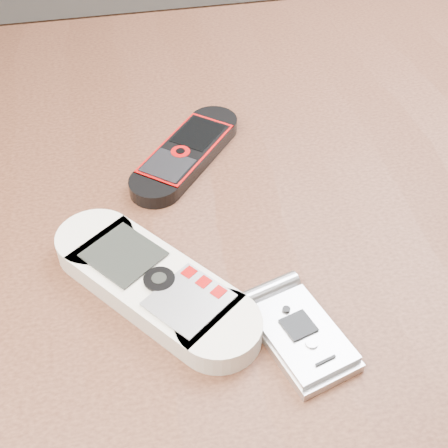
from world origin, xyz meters
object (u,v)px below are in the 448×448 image
(nokia_black_red, at_px, (186,153))
(motorola_razr, at_px, (300,334))
(table, at_px, (219,315))
(nokia_white, at_px, (153,283))

(nokia_black_red, xyz_separation_m, motorola_razr, (0.04, -0.21, -0.00))
(table, relative_size, nokia_black_red, 8.16)
(motorola_razr, bearing_deg, nokia_white, 129.49)
(table, distance_m, motorola_razr, 0.16)
(nokia_black_red, height_order, motorola_razr, same)
(table, bearing_deg, nokia_white, -138.85)
(motorola_razr, bearing_deg, nokia_black_red, 85.05)
(nokia_white, xyz_separation_m, nokia_black_red, (0.05, 0.15, -0.00))
(nokia_white, xyz_separation_m, motorola_razr, (0.09, -0.06, -0.00))
(table, relative_size, motorola_razr, 12.95)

